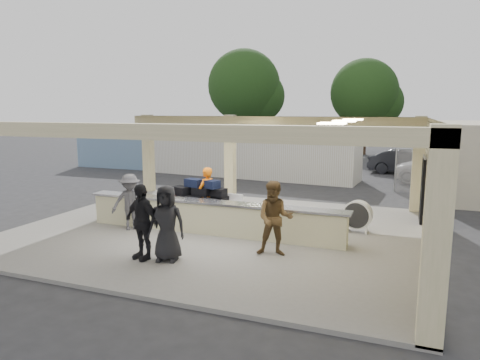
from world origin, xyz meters
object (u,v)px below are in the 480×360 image
at_px(passenger_c, 130,202).
at_px(container_white, 250,153).
at_px(luggage_cart, 198,199).
at_px(drum_fan, 358,215).
at_px(passenger_a, 275,219).
at_px(car_white_a, 445,172).
at_px(passenger_b, 142,222).
at_px(baggage_handler, 206,195).
at_px(car_dark, 407,162).
at_px(passenger_d, 167,223).
at_px(container_blue, 152,148).
at_px(baggage_counter, 211,217).

distance_m(passenger_c, container_white, 12.08).
relative_size(luggage_cart, drum_fan, 2.82).
relative_size(passenger_a, car_white_a, 0.42).
bearing_deg(passenger_b, luggage_cart, 111.11).
height_order(baggage_handler, car_white_a, baggage_handler).
bearing_deg(luggage_cart, car_dark, 77.84).
bearing_deg(baggage_handler, passenger_b, 16.21).
distance_m(drum_fan, passenger_b, 6.45).
height_order(luggage_cart, baggage_handler, baggage_handler).
relative_size(baggage_handler, container_white, 0.15).
distance_m(baggage_handler, car_dark, 15.81).
distance_m(passenger_d, container_white, 14.37).
relative_size(passenger_d, container_white, 0.15).
xyz_separation_m(passenger_a, car_white_a, (5.02, 13.75, -0.41)).
bearing_deg(car_dark, container_blue, 107.46).
bearing_deg(car_white_a, passenger_a, 170.75).
relative_size(drum_fan, car_white_a, 0.21).
bearing_deg(container_white, car_white_a, 10.66).
height_order(passenger_a, car_white_a, passenger_a).
height_order(drum_fan, car_white_a, car_white_a).
bearing_deg(baggage_counter, drum_fan, 22.78).
bearing_deg(passenger_c, container_white, 53.16).
xyz_separation_m(baggage_handler, container_white, (-2.23, 10.49, 0.31)).
bearing_deg(baggage_handler, baggage_counter, 47.30).
bearing_deg(passenger_b, container_blue, 138.03).
relative_size(drum_fan, passenger_a, 0.50).
distance_m(baggage_handler, passenger_b, 3.71).
bearing_deg(passenger_b, passenger_c, 147.25).
height_order(car_white_a, container_white, container_white).
bearing_deg(car_dark, passenger_d, 169.41).
height_order(baggage_handler, passenger_a, passenger_a).
relative_size(passenger_c, passenger_d, 0.93).
relative_size(drum_fan, baggage_handler, 0.53).
relative_size(baggage_counter, baggage_handler, 4.49).
height_order(passenger_b, container_white, container_white).
bearing_deg(passenger_d, passenger_b, 178.81).
bearing_deg(container_blue, baggage_handler, -51.12).
relative_size(car_white_a, car_dark, 1.05).
relative_size(luggage_cart, container_white, 0.22).
bearing_deg(passenger_b, passenger_d, 27.53).
distance_m(baggage_handler, passenger_a, 3.77).
distance_m(baggage_counter, car_dark, 16.57).
bearing_deg(passenger_d, baggage_counter, 77.45).
height_order(luggage_cart, container_white, container_white).
distance_m(drum_fan, car_dark, 13.97).
relative_size(baggage_handler, passenger_c, 1.05).
bearing_deg(container_blue, container_white, -8.45).
bearing_deg(passenger_b, car_dark, 87.81).
distance_m(passenger_d, car_dark, 18.96).
height_order(passenger_c, container_blue, container_blue).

